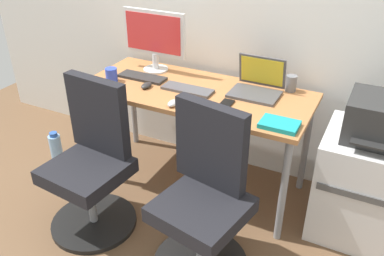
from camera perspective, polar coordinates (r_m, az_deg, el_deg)
ground_plane at (r=3.05m, az=0.43°, el=-7.45°), size 5.28×5.28×0.00m
desk at (r=2.70m, az=0.48°, el=3.91°), size 1.52×0.66×0.74m
office_chair_left at (r=2.56m, az=-13.78°, el=-4.96°), size 0.54×0.54×0.94m
office_chair_right at (r=2.22m, az=1.73°, el=-10.13°), size 0.54×0.54×0.94m
side_cabinet at (r=2.68m, az=23.12°, el=-7.47°), size 0.56×0.53×0.66m
printer at (r=2.45m, az=25.17°, el=1.03°), size 0.38×0.40×0.24m
water_bottle_on_floor at (r=3.29m, az=-18.41°, el=-3.08°), size 0.09×0.09×0.31m
desktop_monitor at (r=2.93m, az=-5.31°, el=12.63°), size 0.48×0.18×0.43m
open_laptop at (r=2.65m, az=9.14°, el=6.00°), size 0.31×0.26×0.23m
keyboard_by_monitor at (r=2.87m, az=-6.97°, el=7.08°), size 0.34×0.12×0.02m
keyboard_by_laptop at (r=2.66m, az=-0.64°, el=5.43°), size 0.34×0.12×0.02m
mouse_by_monitor at (r=2.72m, az=-6.39°, el=5.94°), size 0.06×0.10×0.03m
mouse_by_laptop at (r=2.47m, az=-2.66°, el=3.50°), size 0.06×0.10×0.03m
coffee_mug at (r=2.85m, az=-11.21°, el=7.32°), size 0.08×0.08×0.09m
pen_cup at (r=2.72m, az=13.70°, el=6.09°), size 0.07×0.07×0.10m
phone_near_laptop at (r=2.48m, az=4.70°, el=3.30°), size 0.07×0.14×0.01m
notebook at (r=2.29m, az=12.13°, el=0.51°), size 0.21×0.15×0.03m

